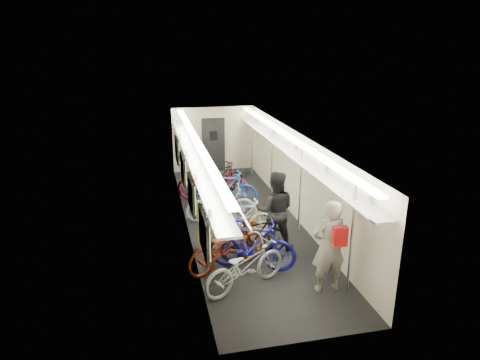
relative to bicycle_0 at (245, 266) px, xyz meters
name	(u,v)px	position (x,y,z in m)	size (l,w,h in m)	color
train_car_shell	(224,157)	(0.31, 3.94, 1.16)	(10.00, 10.00, 10.00)	black
bicycle_0	(245,266)	(0.00, 0.00, 0.00)	(0.66, 1.89, 0.99)	#ADAEB1
bicycle_1	(252,245)	(0.31, 0.70, 0.08)	(0.54, 1.90, 1.14)	navy
bicycle_2	(227,246)	(-0.19, 0.86, 0.03)	(0.70, 2.00, 1.05)	maroon
bicycle_3	(254,237)	(0.49, 1.19, 0.00)	(0.47, 1.65, 0.99)	black
bicycle_4	(235,232)	(0.14, 1.64, -0.03)	(0.62, 1.77, 0.93)	orange
bicycle_5	(241,218)	(0.42, 2.29, 0.01)	(0.48, 1.69, 1.01)	silver
bicycle_6	(221,204)	(0.10, 3.40, 0.00)	(0.66, 1.88, 0.99)	#B3B3B8
bicycle_7	(224,190)	(0.36, 4.25, 0.09)	(0.55, 1.94, 1.16)	#1C54AB
bicycle_8	(213,182)	(0.16, 5.09, 0.07)	(0.76, 2.18, 1.14)	maroon
bicycle_9	(219,178)	(0.45, 5.65, 0.02)	(0.48, 1.71, 1.03)	black
passenger_near	(329,247)	(1.55, -0.40, 0.45)	(0.69, 0.45, 1.89)	gray
passenger_mid	(275,210)	(1.07, 1.57, 0.45)	(0.92, 0.72, 1.89)	black
backpack	(340,236)	(1.64, -0.66, 0.78)	(0.26, 0.14, 0.38)	red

